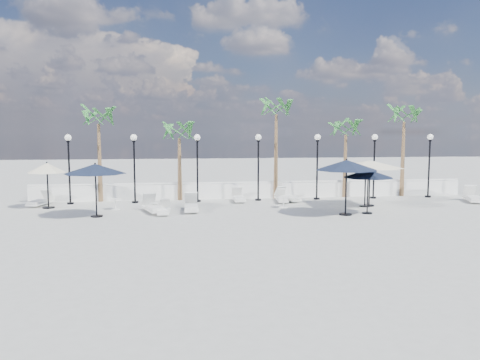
{
  "coord_description": "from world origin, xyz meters",
  "views": [
    {
      "loc": [
        -4.57,
        -19.99,
        3.96
      ],
      "look_at": [
        -1.43,
        3.72,
        1.5
      ],
      "focal_mm": 35.0,
      "sensor_mm": 36.0,
      "label": 1
    }
  ],
  "objects": [
    {
      "name": "parasol_cream_sq_a",
      "position": [
        5.57,
        3.75,
        2.44
      ],
      "size": [
        5.37,
        5.37,
        2.64
      ],
      "color": "black",
      "rests_on": "ground"
    },
    {
      "name": "palm_4",
      "position": [
        9.2,
        7.3,
        4.73
      ],
      "size": [
        2.6,
        2.6,
        5.7
      ],
      "color": "brown",
      "rests_on": "ground"
    },
    {
      "name": "parasol_navy_right",
      "position": [
        3.34,
        1.26,
        2.38
      ],
      "size": [
        3.02,
        3.02,
        2.71
      ],
      "color": "black",
      "rests_on": "ground"
    },
    {
      "name": "lamppost_2",
      "position": [
        -3.5,
        6.5,
        2.49
      ],
      "size": [
        0.36,
        0.36,
        3.84
      ],
      "color": "black",
      "rests_on": "ground"
    },
    {
      "name": "lamppost_1",
      "position": [
        -7.0,
        6.5,
        2.49
      ],
      "size": [
        0.36,
        0.36,
        3.84
      ],
      "color": "black",
      "rests_on": "ground"
    },
    {
      "name": "lamppost_6",
      "position": [
        10.5,
        6.5,
        2.49
      ],
      "size": [
        0.36,
        0.36,
        3.84
      ],
      "color": "black",
      "rests_on": "ground"
    },
    {
      "name": "parasol_cream_sq_b",
      "position": [
        5.25,
        3.54,
        2.4
      ],
      "size": [
        5.18,
        5.18,
        2.6
      ],
      "color": "black",
      "rests_on": "ground"
    },
    {
      "name": "lamppost_4",
      "position": [
        3.5,
        6.5,
        2.49
      ],
      "size": [
        0.36,
        0.36,
        3.84
      ],
      "color": "black",
      "rests_on": "ground"
    },
    {
      "name": "side_table_0",
      "position": [
        -7.78,
        4.28,
        0.33
      ],
      "size": [
        0.56,
        0.56,
        0.55
      ],
      "color": "silver",
      "rests_on": "ground"
    },
    {
      "name": "ground",
      "position": [
        0.0,
        0.0,
        0.0
      ],
      "size": [
        100.0,
        100.0,
        0.0
      ],
      "primitive_type": "plane",
      "color": "gray",
      "rests_on": "ground"
    },
    {
      "name": "parasol_navy_left",
      "position": [
        -8.4,
        2.33,
        2.24
      ],
      "size": [
        2.88,
        2.88,
        2.55
      ],
      "color": "black",
      "rests_on": "ground"
    },
    {
      "name": "lamppost_0",
      "position": [
        -10.5,
        6.5,
        2.49
      ],
      "size": [
        0.36,
        0.36,
        3.84
      ],
      "color": "black",
      "rests_on": "ground"
    },
    {
      "name": "lounger_3",
      "position": [
        -5.82,
        3.26,
        0.27
      ],
      "size": [
        1.31,
        2.22,
        0.79
      ],
      "rotation": [
        0.0,
        0.0,
        0.32
      ],
      "color": "silver",
      "rests_on": "ground"
    },
    {
      "name": "palm_1",
      "position": [
        -4.5,
        7.3,
        3.75
      ],
      "size": [
        2.6,
        2.6,
        4.7
      ],
      "color": "brown",
      "rests_on": "ground"
    },
    {
      "name": "palm_2",
      "position": [
        1.2,
        7.3,
        5.12
      ],
      "size": [
        2.6,
        2.6,
        6.1
      ],
      "color": "brown",
      "rests_on": "ground"
    },
    {
      "name": "lounger_0",
      "position": [
        -11.99,
        6.22,
        0.24
      ],
      "size": [
        1.07,
        1.99,
        0.71
      ],
      "rotation": [
        0.0,
        0.0,
        -0.25
      ],
      "color": "silver",
      "rests_on": "ground"
    },
    {
      "name": "side_table_1",
      "position": [
        -5.81,
        3.41,
        0.26
      ],
      "size": [
        0.45,
        0.45,
        0.43
      ],
      "color": "silver",
      "rests_on": "ground"
    },
    {
      "name": "lounger_6",
      "position": [
        1.62,
        6.01,
        0.24
      ],
      "size": [
        1.29,
        1.99,
        0.71
      ],
      "rotation": [
        0.0,
        0.0,
        0.4
      ],
      "color": "silver",
      "rests_on": "ground"
    },
    {
      "name": "side_table_2",
      "position": [
        0.88,
        3.75,
        0.34
      ],
      "size": [
        0.58,
        0.58,
        0.56
      ],
      "color": "silver",
      "rests_on": "ground"
    },
    {
      "name": "parasol_navy_mid",
      "position": [
        4.53,
        1.5,
        1.94
      ],
      "size": [
        2.47,
        2.47,
        2.21
      ],
      "color": "black",
      "rests_on": "ground"
    },
    {
      "name": "lounger_1",
      "position": [
        -5.28,
        2.62,
        0.21
      ],
      "size": [
        0.62,
        1.67,
        0.61
      ],
      "rotation": [
        0.0,
        0.0,
        -0.05
      ],
      "color": "silver",
      "rests_on": "ground"
    },
    {
      "name": "palm_3",
      "position": [
        5.5,
        7.3,
        3.95
      ],
      "size": [
        2.6,
        2.6,
        4.9
      ],
      "color": "brown",
      "rests_on": "ground"
    },
    {
      "name": "lamppost_5",
      "position": [
        7.0,
        6.5,
        2.49
      ],
      "size": [
        0.36,
        0.36,
        3.84
      ],
      "color": "black",
      "rests_on": "ground"
    },
    {
      "name": "lounger_4",
      "position": [
        -1.19,
        6.22,
        0.24
      ],
      "size": [
        0.64,
        1.88,
        0.7
      ],
      "rotation": [
        0.0,
        0.0,
        0.02
      ],
      "color": "silver",
      "rests_on": "ground"
    },
    {
      "name": "lounger_5",
      "position": [
        1.22,
        5.68,
        0.21
      ],
      "size": [
        0.71,
        1.73,
        0.63
      ],
      "rotation": [
        0.0,
        0.0,
        -0.1
      ],
      "color": "silver",
      "rests_on": "ground"
    },
    {
      "name": "lamppost_3",
      "position": [
        0.0,
        6.5,
        2.49
      ],
      "size": [
        0.36,
        0.36,
        3.84
      ],
      "color": "black",
      "rests_on": "ground"
    },
    {
      "name": "balustrade",
      "position": [
        0.0,
        7.5,
        0.47
      ],
      "size": [
        26.0,
        0.3,
        1.01
      ],
      "color": "white",
      "rests_on": "ground"
    },
    {
      "name": "lounger_7",
      "position": [
        12.01,
        4.35,
        0.27
      ],
      "size": [
        1.38,
        2.22,
        0.79
      ],
      "rotation": [
        0.0,
        0.0,
        -0.36
      ],
      "color": "silver",
      "rests_on": "ground"
    },
    {
      "name": "parasol_cream_small",
      "position": [
        -11.33,
        5.26,
        2.08
      ],
      "size": [
        1.98,
        1.98,
        2.43
      ],
      "color": "black",
      "rests_on": "ground"
    },
    {
      "name": "lounger_2",
      "position": [
        -3.95,
        3.31,
        0.26
      ],
      "size": [
        0.72,
        2.11,
        0.79
      ],
      "rotation": [
        0.0,
        0.0,
        -0.01
      ],
      "color": "silver",
      "rests_on": "ground"
    },
    {
      "name": "palm_0",
      "position": [
        -9.0,
        7.3,
        4.53
      ],
      "size": [
        2.6,
        2.6,
        5.5
      ],
      "color": "brown",
      "rests_on": "ground"
    }
  ]
}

